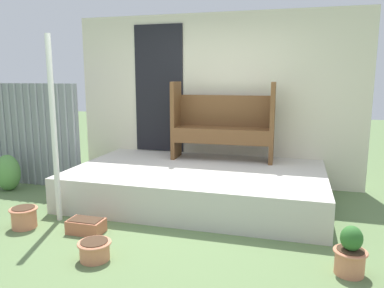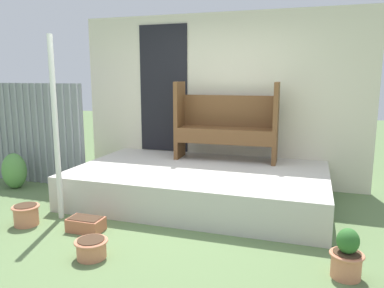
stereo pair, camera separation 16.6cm
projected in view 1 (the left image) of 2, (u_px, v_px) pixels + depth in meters
name	position (u px, v px, depth m)	size (l,w,h in m)	color
ground_plane	(168.00, 228.00, 4.16)	(24.00, 24.00, 0.00)	#5B7547
porch_slab	(198.00, 185.00, 5.03)	(3.29, 1.97, 0.45)	beige
house_wall	(212.00, 99.00, 5.81)	(4.49, 0.08, 2.60)	beige
fence_corrugated	(15.00, 134.00, 5.78)	(2.23, 0.05, 1.56)	gray
support_post	(54.00, 131.00, 4.21)	(0.06, 0.06, 2.12)	white
bench	(223.00, 122.00, 5.45)	(1.48, 0.45, 1.14)	brown
flower_pot_left	(24.00, 216.00, 4.15)	(0.30, 0.30, 0.23)	tan
flower_pot_middle	(95.00, 249.00, 3.42)	(0.31, 0.31, 0.18)	tan
flower_pot_right	(350.00, 253.00, 3.16)	(0.28, 0.28, 0.43)	tan
planter_box_rect	(86.00, 226.00, 4.02)	(0.38, 0.23, 0.15)	#B76647
shrub_by_fence	(8.00, 173.00, 5.49)	(0.37, 0.33, 0.53)	#599347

